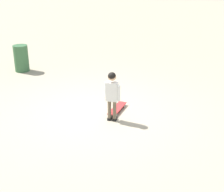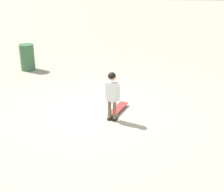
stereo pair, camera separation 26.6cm
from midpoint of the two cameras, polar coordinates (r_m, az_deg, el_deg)
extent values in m
plane|color=tan|center=(7.11, -1.95, -2.78)|extent=(50.00, 50.00, 0.00)
cylinder|color=brown|center=(6.62, 0.70, -2.44)|extent=(0.08, 0.08, 0.42)
cube|color=black|center=(6.74, 0.76, -4.00)|extent=(0.11, 0.16, 0.05)
cylinder|color=brown|center=(6.60, 1.62, -2.55)|extent=(0.08, 0.08, 0.42)
cube|color=black|center=(6.72, 1.66, -4.11)|extent=(0.11, 0.16, 0.05)
cube|color=white|center=(6.45, 1.18, 0.81)|extent=(0.26, 0.19, 0.40)
cylinder|color=white|center=(6.58, 0.11, 1.26)|extent=(0.06, 0.06, 0.32)
cylinder|color=white|center=(6.36, 2.39, 0.48)|extent=(0.06, 0.06, 0.32)
sphere|color=tan|center=(6.34, 1.21, 3.46)|extent=(0.17, 0.17, 0.17)
sphere|color=black|center=(6.33, 1.18, 3.56)|extent=(0.16, 0.16, 0.16)
cube|color=#B22D2D|center=(7.11, 2.18, -2.21)|extent=(0.43, 0.76, 0.02)
cube|color=#B7B7BC|center=(7.34, 2.94, -1.53)|extent=(0.11, 0.07, 0.02)
cube|color=#B7B7BC|center=(6.90, 1.37, -3.13)|extent=(0.11, 0.07, 0.02)
cylinder|color=beige|center=(7.37, 2.39, -1.60)|extent=(0.05, 0.06, 0.06)
cylinder|color=beige|center=(7.32, 3.48, -1.79)|extent=(0.05, 0.06, 0.06)
cylinder|color=beige|center=(6.93, 0.79, -3.19)|extent=(0.05, 0.06, 0.06)
cylinder|color=beige|center=(6.88, 1.94, -3.41)|extent=(0.05, 0.06, 0.06)
cylinder|color=#38663D|center=(10.16, -14.17, 6.72)|extent=(0.43, 0.43, 0.80)
camera|label=1|loc=(0.13, -88.82, 0.48)|focal=51.18mm
camera|label=2|loc=(0.13, 91.18, -0.48)|focal=51.18mm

